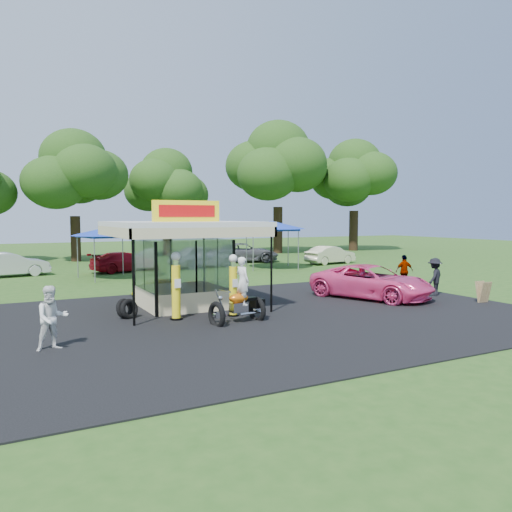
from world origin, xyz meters
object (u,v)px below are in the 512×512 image
object	(u,v)px
gas_pump_left	(176,288)
gas_pump_right	(233,287)
gas_station_kiosk	(183,262)
motorcycle	(241,296)
spectator_east_a	(435,277)
bg_car_b	(125,262)
pink_sedan	(372,282)
spectator_west	(52,318)
bg_car_e	(330,255)
bg_car_a	(10,265)
a_frame_sign	(483,292)
bg_car_c	(203,256)
bg_car_d	(244,253)
spectator_east_b	(404,271)
kiosk_car	(166,288)
tent_west	(109,232)
tent_east	(272,225)

from	to	relation	value
gas_pump_left	gas_pump_right	bearing A→B (deg)	-9.11
gas_station_kiosk	motorcycle	xyz separation A→B (m)	(0.79, -3.59, -0.88)
spectator_east_a	bg_car_b	bearing A→B (deg)	-84.15
pink_sedan	spectator_east_a	size ratio (longest dim) A/B	3.05
spectator_west	bg_car_e	xyz separation A→B (m)	(21.17, 16.66, -0.19)
bg_car_a	spectator_east_a	bearing A→B (deg)	-145.27
motorcycle	a_frame_sign	bearing A→B (deg)	-15.39
bg_car_c	gas_station_kiosk	bearing A→B (deg)	149.58
gas_station_kiosk	bg_car_c	distance (m)	15.36
spectator_east_a	bg_car_d	xyz separation A→B (m)	(-0.00, 19.24, -0.12)
gas_pump_left	gas_pump_right	xyz separation A→B (m)	(2.01, -0.32, -0.07)
gas_pump_right	bg_car_b	bearing A→B (deg)	90.25
gas_station_kiosk	pink_sedan	distance (m)	8.25
spectator_east_b	bg_car_c	world-z (taller)	spectator_east_b
gas_pump_right	bg_car_e	bearing A→B (deg)	44.65
kiosk_car	bg_car_a	bearing A→B (deg)	25.32
kiosk_car	spectator_east_a	world-z (taller)	spectator_east_a
spectator_east_b	bg_car_c	distance (m)	14.80
gas_pump_right	motorcycle	size ratio (longest dim) A/B	0.97
kiosk_car	bg_car_d	world-z (taller)	bg_car_d
spectator_east_a	bg_car_c	bearing A→B (deg)	-99.82
bg_car_a	a_frame_sign	bearing A→B (deg)	-147.92
gas_pump_right	tent_west	size ratio (longest dim) A/B	0.52
bg_car_b	bg_car_c	world-z (taller)	bg_car_c
gas_pump_right	a_frame_sign	world-z (taller)	gas_pump_right
bg_car_e	tent_west	world-z (taller)	tent_west
a_frame_sign	tent_west	size ratio (longest dim) A/B	0.21
bg_car_d	tent_east	xyz separation A→B (m)	(-0.45, -5.14, 2.22)
pink_sedan	bg_car_c	xyz separation A→B (m)	(-1.68, 15.73, 0.07)
tent_west	bg_car_b	bearing A→B (deg)	62.61
gas_station_kiosk	spectator_west	distance (m)	6.86
bg_car_a	kiosk_car	bearing A→B (deg)	-164.32
a_frame_sign	spectator_east_a	bearing A→B (deg)	105.04
bg_car_b	pink_sedan	bearing A→B (deg)	-168.04
motorcycle	bg_car_d	xyz separation A→B (m)	(10.09, 20.23, -0.16)
gas_station_kiosk	bg_car_b	distance (m)	14.00
gas_pump_right	gas_station_kiosk	bearing A→B (deg)	111.18
bg_car_e	tent_west	size ratio (longest dim) A/B	0.96
bg_car_e	spectator_east_b	bearing A→B (deg)	151.81
a_frame_sign	spectator_west	size ratio (longest dim) A/B	0.51
gas_pump_right	bg_car_c	distance (m)	17.37
bg_car_d	tent_east	bearing A→B (deg)	-166.93
gas_pump_right	bg_car_c	bearing A→B (deg)	72.15
bg_car_e	bg_car_b	bearing A→B (deg)	74.59
motorcycle	gas_pump_left	bearing A→B (deg)	134.05
gas_pump_left	bg_car_d	size ratio (longest dim) A/B	0.44
gas_pump_right	spectator_east_b	distance (m)	11.20
bg_car_d	bg_car_e	distance (m)	6.73
gas_pump_right	kiosk_car	bearing A→B (deg)	101.75
spectator_east_b	bg_car_a	world-z (taller)	spectator_east_b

